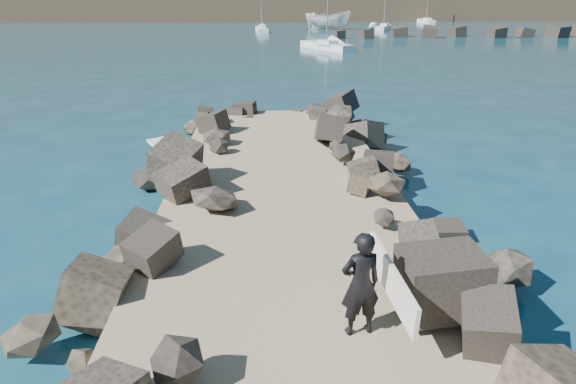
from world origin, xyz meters
The scene contains 12 objects.
ground centered at (0.00, 0.00, 0.00)m, with size 800.00×800.00×0.00m, color #0F384C.
jetty centered at (0.00, -2.00, 0.30)m, with size 6.00×26.00×0.60m, color #8C7759.
riprap_left centered at (-2.90, -1.50, 0.50)m, with size 2.60×22.00×1.00m, color black.
riprap_right centered at (2.90, -1.50, 0.50)m, with size 2.60×22.00×1.00m, color black.
breakwater_secondary centered at (35.00, 55.00, 0.60)m, with size 52.00×4.00×1.20m, color black.
surfboard_resting centered at (-3.03, 2.95, 1.04)m, with size 0.53×2.13×0.07m, color white.
boat_imported centered at (9.91, 70.58, 1.33)m, with size 2.59×6.90×2.66m, color silver.
surfer_with_board centered at (0.93, -4.56, 1.44)m, with size 0.91×2.06×1.66m.
sailboat_b centered at (-0.16, 65.93, 0.35)m, with size 1.87×6.30×7.58m.
sailboat_c centered at (6.16, 41.64, 0.35)m, with size 4.88×6.96×8.58m.
sailboat_f centered at (30.13, 86.49, 0.35)m, with size 1.71×6.14×7.42m.
sailboat_d centered at (18.28, 69.36, 0.35)m, with size 3.73×6.08×7.43m.
Camera 1 is at (-0.54, -10.96, 5.40)m, focal length 32.00 mm.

